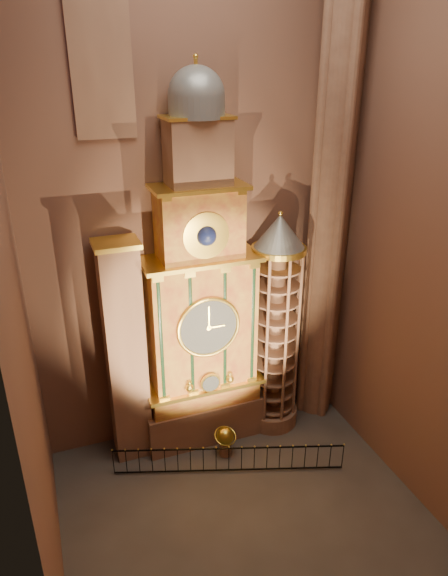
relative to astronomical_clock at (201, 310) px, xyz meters
name	(u,v)px	position (x,y,z in m)	size (l,w,h in m)	color
floor	(242,509)	(0.00, -4.96, -6.68)	(14.00, 14.00, 0.00)	#383330
wall_back	(191,206)	(0.00, 1.04, 4.32)	(22.00, 22.00, 0.00)	brown
wall_left	(11,284)	(-7.00, -4.96, 4.32)	(22.00, 22.00, 0.00)	brown
wall_right	(426,229)	(7.00, -4.96, 4.32)	(22.00, 22.00, 0.00)	brown
astronomical_clock	(201,310)	(0.00, 0.00, 0.00)	(5.60, 2.41, 16.70)	#8C634C
portrait_tower	(126,354)	(-3.40, 0.02, -1.53)	(1.80, 1.60, 10.20)	#8C634C
stair_turret	(275,327)	(3.50, -0.26, -1.41)	(2.50, 2.50, 10.80)	#8C634C
gothic_pier	(331,199)	(6.10, 0.04, 4.32)	(2.04, 2.04, 22.00)	#8C634C
stained_glass_window	(101,63)	(-3.20, 0.95, 9.82)	(2.20, 0.14, 5.20)	navy
celestial_globe	(225,439)	(0.46, -1.79, -5.80)	(1.16, 1.11, 1.47)	#8C634C
iron_railing	(229,460)	(0.21, -2.88, -5.99)	(9.48, 3.23, 1.27)	black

